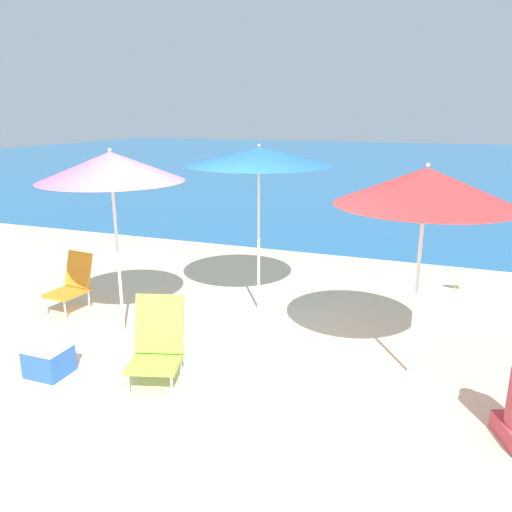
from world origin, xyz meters
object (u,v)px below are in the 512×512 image
Objects in this scene: beach_umbrella_pink at (111,167)px; seagull at (458,281)px; cooler_box at (49,358)px; beach_umbrella_blue at (259,157)px; beach_chair_lime at (157,342)px; beach_umbrella_red at (426,187)px; beach_chair_orange at (72,282)px.

beach_umbrella_pink reaches higher than seagull.
cooler_box is at bearing -133.33° from seagull.
beach_umbrella_blue is 2.71m from beach_chair_lime.
beach_chair_lime is (-2.37, -1.02, -1.53)m from beach_umbrella_red.
beach_umbrella_red is 3.00m from beach_chair_lime.
beach_umbrella_pink is 3.38m from beach_umbrella_red.
cooler_box is at bearing -95.55° from beach_umbrella_pink.
beach_umbrella_pink is 5.31m from seagull.
beach_umbrella_pink is 1.03× the size of beach_umbrella_red.
cooler_box is at bearing -120.23° from beach_umbrella_blue.
seagull is (4.97, 2.68, -0.25)m from beach_chair_orange.
beach_chair_lime is at bearing -156.73° from beach_umbrella_red.
beach_umbrella_blue is 8.29× the size of seagull.
beach_chair_lime reaches higher than seagull.
beach_chair_orange is (-4.45, 0.22, -1.55)m from beach_umbrella_red.
beach_umbrella_blue is 2.64× the size of beach_chair_lime.
seagull is at bearing 79.95° from beach_umbrella_red.
beach_umbrella_red is 0.97× the size of beach_umbrella_blue.
beach_umbrella_red reaches higher than beach_chair_orange.
beach_umbrella_red is 2.34m from beach_umbrella_blue.
cooler_box is (-3.48, -1.34, -1.75)m from beach_umbrella_red.
beach_umbrella_pink is 8.29× the size of seagull.
cooler_box is 1.50× the size of seagull.
cooler_box is at bearing -158.99° from beach_umbrella_red.
cooler_box is (-1.41, -2.43, -1.89)m from beach_umbrella_blue.
beach_umbrella_red reaches higher than beach_chair_lime.
beach_umbrella_blue is at bearing 44.64° from beach_umbrella_pink.
seagull is at bearing 37.30° from beach_chair_lime.
beach_chair_orange is 2.42m from beach_chair_lime.
beach_umbrella_blue is (1.30, 1.29, 0.05)m from beach_umbrella_pink.
seagull is at bearing 35.04° from beach_umbrella_blue.
beach_umbrella_pink is 1.83m from beach_umbrella_blue.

